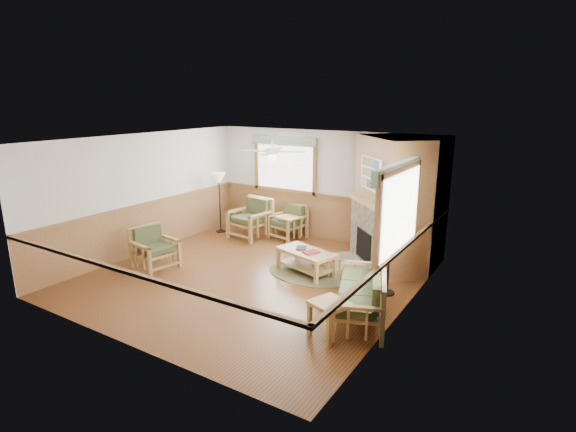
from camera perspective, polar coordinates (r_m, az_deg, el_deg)
The scene contains 24 objects.
floor at distance 9.04m, azimuth -4.55°, elevation -7.72°, with size 6.00×6.00×0.01m, color brown.
ceiling at distance 8.38m, azimuth -4.93°, elevation 9.62°, with size 6.00×6.00×0.01m, color white.
wall_back at distance 11.10m, azimuth 4.54°, elevation 3.85°, with size 6.00×0.02×2.70m, color silver.
wall_front at distance 6.56m, azimuth -20.58°, elevation -4.84°, with size 6.00×0.02×2.70m, color silver.
wall_left at distance 10.64m, azimuth -17.84°, elevation 2.70°, with size 0.02×6.00×2.70m, color silver.
wall_right at distance 7.29m, azimuth 14.61°, elevation -2.43°, with size 0.02×6.00×2.70m, color silver.
wainscot at distance 8.84m, azimuth -4.62°, elevation -4.40°, with size 6.00×6.00×1.10m, color olive, non-canonical shape.
fireplace at distance 9.46m, azimuth 12.92°, elevation 1.59°, with size 2.20×2.20×2.70m, color olive, non-canonical shape.
window_back at distance 11.45m, azimuth -0.39°, elevation 10.19°, with size 1.90×0.16×1.50m, color white, non-canonical shape.
window_right at distance 6.86m, azimuth 14.41°, elevation 6.65°, with size 0.16×1.90×1.50m, color white, non-canonical shape.
ceiling_fan at distance 8.46m, azimuth -2.04°, elevation 9.44°, with size 1.24×1.24×0.36m, color white, non-canonical shape.
sofa at distance 7.42m, azimuth 9.15°, elevation -9.39°, with size 0.77×1.88×0.86m, color tan, non-canonical shape.
armchair_back_left at distance 11.41m, azimuth -4.84°, elevation -0.29°, with size 0.87×0.87×0.98m, color tan, non-canonical shape.
armchair_back_right at distance 11.30m, azimuth -0.07°, elevation -0.73°, with size 0.76×0.76×0.85m, color tan, non-canonical shape.
armchair_left at distance 9.73m, azimuth -16.57°, elevation -3.92°, with size 0.77×0.77×0.86m, color tan, non-canonical shape.
coffee_table at distance 9.10m, azimuth 2.27°, elevation -5.86°, with size 1.20×0.60×0.48m, color tan, non-canonical shape.
end_table_chairs at distance 11.32m, azimuth -0.00°, elevation -1.44°, with size 0.51×0.49×0.57m, color tan, non-canonical shape.
end_table_sofa at distance 6.81m, azimuth 5.27°, elevation -12.95°, with size 0.50×0.48×0.56m, color tan, non-canonical shape.
footstool at distance 9.19m, azimuth 4.75°, elevation -6.06°, with size 0.42×0.42×0.37m, color tan, non-canonical shape.
braided_rug at distance 9.15m, azimuth 2.91°, elevation -7.33°, with size 1.84×1.84×0.01m, color brown.
floor_lamp_left at distance 11.86m, azimuth -8.65°, elevation 1.69°, with size 0.36×0.36×1.59m, color black, non-canonical shape.
floor_lamp_right at distance 8.15m, azimuth 12.79°, elevation -3.91°, with size 0.41×0.41×1.77m, color black, non-canonical shape.
book_red at distance 8.90m, azimuth 2.97°, elevation -4.50°, with size 0.22×0.30×0.03m, color maroon.
book_dark at distance 9.14m, azimuth 1.69°, elevation -3.99°, with size 0.20×0.27×0.03m, color black.
Camera 1 is at (5.00, -6.69, 3.44)m, focal length 28.00 mm.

